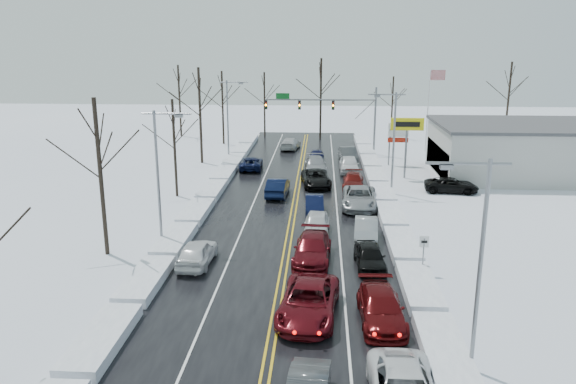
# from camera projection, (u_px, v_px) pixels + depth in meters

# --- Properties ---
(ground) EXTENTS (160.00, 160.00, 0.00)m
(ground) POSITION_uv_depth(u_px,v_px,m) (291.00, 227.00, 41.24)
(ground) COLOR silver
(ground) RESTS_ON ground
(road_surface) EXTENTS (14.00, 84.00, 0.01)m
(road_surface) POSITION_uv_depth(u_px,v_px,m) (292.00, 219.00, 43.17)
(road_surface) COLOR black
(road_surface) RESTS_ON ground
(snow_bank_left) EXTENTS (1.89, 72.00, 0.59)m
(snow_bank_left) POSITION_uv_depth(u_px,v_px,m) (195.00, 217.00, 43.60)
(snow_bank_left) COLOR white
(snow_bank_left) RESTS_ON ground
(snow_bank_right) EXTENTS (1.89, 72.00, 0.59)m
(snow_bank_right) POSITION_uv_depth(u_px,v_px,m) (392.00, 221.00, 42.73)
(snow_bank_right) COLOR white
(snow_bank_right) RESTS_ON ground
(traffic_signal_mast) EXTENTS (13.28, 0.39, 8.00)m
(traffic_signal_mast) POSITION_uv_depth(u_px,v_px,m) (333.00, 108.00, 66.58)
(traffic_signal_mast) COLOR slate
(traffic_signal_mast) RESTS_ON ground
(tires_plus_sign) EXTENTS (3.20, 0.34, 6.00)m
(tires_plus_sign) POSITION_uv_depth(u_px,v_px,m) (407.00, 128.00, 54.74)
(tires_plus_sign) COLOR slate
(tires_plus_sign) RESTS_ON ground
(used_vehicles_sign) EXTENTS (2.20, 0.22, 4.65)m
(used_vehicles_sign) POSITION_uv_depth(u_px,v_px,m) (398.00, 135.00, 60.97)
(used_vehicles_sign) COLOR slate
(used_vehicles_sign) RESTS_ON ground
(speed_limit_sign) EXTENTS (0.55, 0.09, 2.35)m
(speed_limit_sign) POSITION_uv_depth(u_px,v_px,m) (424.00, 248.00, 32.63)
(speed_limit_sign) COLOR slate
(speed_limit_sign) RESTS_ON ground
(flagpole) EXTENTS (1.87, 1.20, 10.00)m
(flagpole) POSITION_uv_depth(u_px,v_px,m) (430.00, 103.00, 67.73)
(flagpole) COLOR silver
(flagpole) RESTS_ON ground
(dealership_building) EXTENTS (20.40, 12.40, 5.30)m
(dealership_building) POSITION_uv_depth(u_px,v_px,m) (538.00, 150.00, 56.51)
(dealership_building) COLOR #B1B1AC
(dealership_building) RESTS_ON ground
(streetlight_se) EXTENTS (3.20, 0.25, 9.00)m
(streetlight_se) POSITION_uv_depth(u_px,v_px,m) (476.00, 250.00, 22.03)
(streetlight_se) COLOR slate
(streetlight_se) RESTS_ON ground
(streetlight_ne) EXTENTS (3.20, 0.25, 9.00)m
(streetlight_ne) POSITION_uv_depth(u_px,v_px,m) (392.00, 135.00, 49.01)
(streetlight_ne) COLOR slate
(streetlight_ne) RESTS_ON ground
(streetlight_sw) EXTENTS (3.20, 0.25, 9.00)m
(streetlight_sw) POSITION_uv_depth(u_px,v_px,m) (160.00, 167.00, 36.47)
(streetlight_sw) COLOR slate
(streetlight_sw) RESTS_ON ground
(streetlight_nw) EXTENTS (3.20, 0.25, 9.00)m
(streetlight_nw) POSITION_uv_depth(u_px,v_px,m) (229.00, 113.00, 63.45)
(streetlight_nw) COLOR slate
(streetlight_nw) RESTS_ON ground
(tree_left_b) EXTENTS (4.00, 4.00, 10.00)m
(tree_left_b) POSITION_uv_depth(u_px,v_px,m) (98.00, 147.00, 34.29)
(tree_left_b) COLOR #2D231C
(tree_left_b) RESTS_ON ground
(tree_left_c) EXTENTS (3.40, 3.40, 8.50)m
(tree_left_c) POSITION_uv_depth(u_px,v_px,m) (174.00, 129.00, 48.00)
(tree_left_c) COLOR #2D231C
(tree_left_c) RESTS_ON ground
(tree_left_d) EXTENTS (4.20, 4.20, 10.50)m
(tree_left_d) POSITION_uv_depth(u_px,v_px,m) (199.00, 97.00, 61.16)
(tree_left_d) COLOR #2D231C
(tree_left_d) RESTS_ON ground
(tree_left_e) EXTENTS (3.80, 3.80, 9.50)m
(tree_left_e) POSITION_uv_depth(u_px,v_px,m) (222.00, 93.00, 72.89)
(tree_left_e) COLOR #2D231C
(tree_left_e) RESTS_ON ground
(tree_far_a) EXTENTS (4.00, 4.00, 10.00)m
(tree_far_a) POSITION_uv_depth(u_px,v_px,m) (179.00, 87.00, 78.99)
(tree_far_a) COLOR #2D231C
(tree_far_a) RESTS_ON ground
(tree_far_b) EXTENTS (3.60, 3.60, 9.00)m
(tree_far_b) POSITION_uv_depth(u_px,v_px,m) (264.00, 92.00, 79.45)
(tree_far_b) COLOR #2D231C
(tree_far_b) RESTS_ON ground
(tree_far_c) EXTENTS (4.40, 4.40, 11.00)m
(tree_far_c) POSITION_uv_depth(u_px,v_px,m) (321.00, 83.00, 76.70)
(tree_far_c) COLOR #2D231C
(tree_far_c) RESTS_ON ground
(tree_far_d) EXTENTS (3.40, 3.40, 8.50)m
(tree_far_d) POSITION_uv_depth(u_px,v_px,m) (393.00, 95.00, 78.02)
(tree_far_d) COLOR #2D231C
(tree_far_d) RESTS_ON ground
(tree_far_e) EXTENTS (4.20, 4.20, 10.50)m
(tree_far_e) POSITION_uv_depth(u_px,v_px,m) (510.00, 85.00, 77.22)
(tree_far_e) COLOR #2D231C
(tree_far_e) RESTS_ON ground
(queued_car_2) EXTENTS (3.30, 6.17, 1.65)m
(queued_car_2) POSITION_uv_depth(u_px,v_px,m) (308.00, 317.00, 27.91)
(queued_car_2) COLOR #540B12
(queued_car_2) RESTS_ON ground
(queued_car_3) EXTENTS (2.54, 5.57, 1.58)m
(queued_car_3) POSITION_uv_depth(u_px,v_px,m) (312.00, 261.00, 34.97)
(queued_car_3) COLOR #510A11
(queued_car_3) RESTS_ON ground
(queued_car_4) EXTENTS (1.88, 4.41, 1.49)m
(queued_car_4) POSITION_uv_depth(u_px,v_px,m) (317.00, 234.00, 39.87)
(queued_car_4) COLOR silver
(queued_car_4) RESTS_ON ground
(queued_car_5) EXTENTS (1.57, 4.14, 1.35)m
(queued_car_5) POSITION_uv_depth(u_px,v_px,m) (314.00, 212.00, 44.81)
(queued_car_5) COLOR black
(queued_car_5) RESTS_ON ground
(queued_car_6) EXTENTS (3.14, 5.66, 1.50)m
(queued_car_6) POSITION_uv_depth(u_px,v_px,m) (316.00, 186.00, 53.04)
(queued_car_6) COLOR black
(queued_car_6) RESTS_ON ground
(queued_car_7) EXTENTS (2.50, 5.41, 1.53)m
(queued_car_7) POSITION_uv_depth(u_px,v_px,m) (315.00, 172.00, 58.80)
(queued_car_7) COLOR gray
(queued_car_7) RESTS_ON ground
(queued_car_8) EXTENTS (1.63, 4.02, 1.37)m
(queued_car_8) POSITION_uv_depth(u_px,v_px,m) (317.00, 162.00, 63.47)
(queued_car_8) COLOR black
(queued_car_8) RESTS_ON ground
(queued_car_11) EXTENTS (2.27, 5.22, 1.50)m
(queued_car_11) POSITION_uv_depth(u_px,v_px,m) (380.00, 322.00, 27.39)
(queued_car_11) COLOR #4E0A0C
(queued_car_11) RESTS_ON ground
(queued_car_12) EXTENTS (1.90, 4.31, 1.44)m
(queued_car_12) POSITION_uv_depth(u_px,v_px,m) (369.00, 267.00, 33.95)
(queued_car_12) COLOR black
(queued_car_12) RESTS_ON ground
(queued_car_13) EXTENTS (1.90, 4.58, 1.47)m
(queued_car_13) POSITION_uv_depth(u_px,v_px,m) (366.00, 240.00, 38.62)
(queued_car_13) COLOR gray
(queued_car_13) RESTS_ON ground
(queued_car_14) EXTENTS (3.07, 6.08, 1.65)m
(queued_car_14) POSITION_uv_depth(u_px,v_px,m) (359.00, 207.00, 46.17)
(queued_car_14) COLOR #929599
(queued_car_14) RESTS_ON ground
(queued_car_15) EXTENTS (2.24, 4.79, 1.35)m
(queued_car_15) POSITION_uv_depth(u_px,v_px,m) (353.00, 188.00, 52.27)
(queued_car_15) COLOR #530D0B
(queued_car_15) RESTS_ON ground
(queued_car_16) EXTENTS (1.96, 4.86, 1.66)m
(queued_car_16) POSITION_uv_depth(u_px,v_px,m) (349.00, 172.00, 58.54)
(queued_car_16) COLOR silver
(queued_car_16) RESTS_ON ground
(queued_car_17) EXTENTS (2.20, 5.05, 1.62)m
(queued_car_17) POSITION_uv_depth(u_px,v_px,m) (348.00, 162.00, 63.60)
(queued_car_17) COLOR #3B3D3F
(queued_car_17) RESTS_ON ground
(oncoming_car_0) EXTENTS (1.94, 4.91, 1.59)m
(oncoming_car_0) POSITION_uv_depth(u_px,v_px,m) (278.00, 196.00, 49.68)
(oncoming_car_0) COLOR black
(oncoming_car_0) RESTS_ON ground
(oncoming_car_1) EXTENTS (2.44, 4.93, 1.34)m
(oncoming_car_1) POSITION_uv_depth(u_px,v_px,m) (251.00, 169.00, 59.77)
(oncoming_car_1) COLOR #0B1233
(oncoming_car_1) RESTS_ON ground
(oncoming_car_2) EXTENTS (2.66, 5.22, 1.45)m
(oncoming_car_2) POSITION_uv_depth(u_px,v_px,m) (290.00, 149.00, 70.95)
(oncoming_car_2) COLOR #B9B9BC
(oncoming_car_2) RESTS_ON ground
(oncoming_car_3) EXTENTS (2.01, 4.60, 1.54)m
(oncoming_car_3) POSITION_uv_depth(u_px,v_px,m) (198.00, 264.00, 34.43)
(oncoming_car_3) COLOR silver
(oncoming_car_3) RESTS_ON ground
(parked_car_0) EXTENTS (4.99, 2.70, 1.33)m
(parked_car_0) POSITION_uv_depth(u_px,v_px,m) (451.00, 192.00, 50.78)
(parked_car_0) COLOR black
(parked_car_0) RESTS_ON ground
(parked_car_1) EXTENTS (2.38, 4.87, 1.36)m
(parked_car_1) POSITION_uv_depth(u_px,v_px,m) (471.00, 179.00, 55.83)
(parked_car_1) COLOR #393B3E
(parked_car_1) RESTS_ON ground
(parked_car_2) EXTENTS (1.77, 4.24, 1.43)m
(parked_car_2) POSITION_uv_depth(u_px,v_px,m) (438.00, 167.00, 60.92)
(parked_car_2) COLOR black
(parked_car_2) RESTS_ON ground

